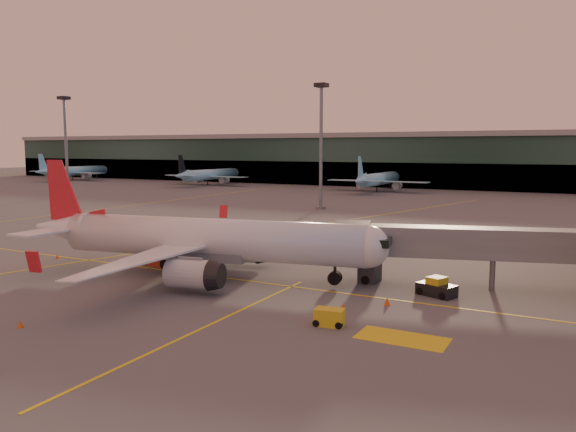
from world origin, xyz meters
The scene contains 16 objects.
ground centered at (0.00, 0.00, 0.00)m, with size 600.00×600.00×0.00m, color #4C4F54.
taxi_markings centered at (-7.32, 44.49, 0.01)m, with size 100.12×173.00×0.01m.
terminal centered at (0.00, 141.79, 8.76)m, with size 400.00×20.00×17.60m.
mast_west_far centered at (-90.00, 62.00, 14.86)m, with size 2.40×2.40×25.60m.
mast_west_near centered at (-20.00, 66.00, 14.86)m, with size 2.40×2.40×25.60m.
distant_aircraft_row centered at (-21.00, 118.00, 0.00)m, with size 290.00×34.00×13.00m.
main_airplane centered at (-4.67, 4.15, 3.69)m, with size 37.43×33.97×11.35m.
jet_bridge centered at (22.72, 12.79, 3.94)m, with size 29.13×11.09×5.69m.
catering_truck centered at (-12.10, 7.06, 2.68)m, with size 6.48×3.83×4.72m.
gpu_cart centered at (12.64, -3.82, 0.60)m, with size 2.27×1.56×1.23m.
pushback_tug centered at (17.44, 7.96, 0.67)m, with size 3.60×2.75×1.65m.
cone_nose centered at (14.63, 3.19, 0.30)m, with size 0.49×0.49×0.63m.
cone_tail centered at (-24.85, 4.14, 0.24)m, with size 0.38×0.38×0.49m.
cone_wing_right centered at (-6.43, -14.37, 0.25)m, with size 0.41×0.41×0.52m.
cone_wing_left centered at (-4.96, 21.46, 0.25)m, with size 0.41×0.41×0.52m.
cone_fwd centered at (11.99, 0.32, 0.27)m, with size 0.44×0.44×0.56m.
Camera 1 is at (28.13, -39.37, 12.57)m, focal length 35.00 mm.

